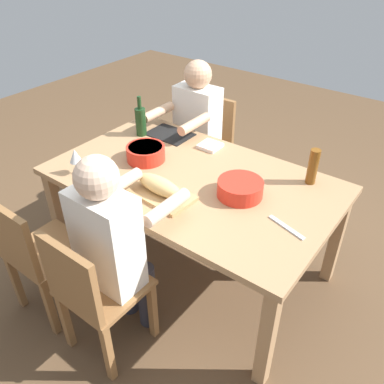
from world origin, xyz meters
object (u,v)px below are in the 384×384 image
(chair_far_left, at_px, (207,142))
(cutting_board, at_px, (160,194))
(chair_near_center, at_px, (92,291))
(dining_table, at_px, (192,188))
(wine_glass, at_px, (75,157))
(diner_near_center, at_px, (113,240))
(diner_far_left, at_px, (194,126))
(chair_near_left, at_px, (35,252))
(bread_loaf, at_px, (159,186))
(wine_bottle, at_px, (141,121))
(serving_bowl_greens, at_px, (146,152))
(serving_bowl_salad, at_px, (240,188))
(napkin_stack, at_px, (210,146))
(beer_bottle, at_px, (313,167))

(chair_far_left, xyz_separation_m, cutting_board, (0.45, -1.11, 0.27))
(chair_near_center, xyz_separation_m, cutting_board, (-0.03, 0.58, 0.27))
(dining_table, relative_size, wine_glass, 10.47)
(dining_table, height_order, chair_near_center, chair_near_center)
(diner_near_center, relative_size, diner_far_left, 1.00)
(chair_near_left, bearing_deg, bread_loaf, 52.52)
(chair_near_center, distance_m, wine_bottle, 1.31)
(cutting_board, bearing_deg, serving_bowl_greens, 143.21)
(cutting_board, bearing_deg, bread_loaf, 0.00)
(serving_bowl_salad, relative_size, wine_bottle, 0.90)
(dining_table, distance_m, serving_bowl_salad, 0.36)
(serving_bowl_salad, bearing_deg, chair_far_left, 134.13)
(dining_table, distance_m, wine_bottle, 0.71)
(chair_far_left, height_order, napkin_stack, chair_far_left)
(chair_near_left, xyz_separation_m, bread_loaf, (0.45, 0.58, 0.32))
(dining_table, bearing_deg, serving_bowl_salad, 1.50)
(diner_far_left, relative_size, bread_loaf, 3.75)
(chair_near_center, relative_size, diner_near_center, 0.71)
(dining_table, xyz_separation_m, diner_far_left, (-0.48, 0.66, 0.04))
(chair_near_left, relative_size, serving_bowl_greens, 3.40)
(cutting_board, bearing_deg, wine_glass, -167.27)
(chair_near_left, relative_size, cutting_board, 2.12)
(chair_near_center, relative_size, wine_bottle, 2.93)
(serving_bowl_greens, distance_m, cutting_board, 0.42)
(chair_far_left, height_order, wine_bottle, wine_bottle)
(diner_far_left, xyz_separation_m, serving_bowl_salad, (0.81, -0.65, 0.10))
(dining_table, height_order, napkin_stack, napkin_stack)
(diner_far_left, height_order, bread_loaf, diner_far_left)
(dining_table, height_order, beer_bottle, beer_bottle)
(napkin_stack, bearing_deg, cutting_board, -81.18)
(diner_near_center, bearing_deg, diner_far_left, 109.86)
(serving_bowl_greens, relative_size, napkin_stack, 1.78)
(cutting_board, distance_m, wine_glass, 0.58)
(serving_bowl_greens, xyz_separation_m, wine_glass, (-0.22, -0.38, 0.06))
(chair_far_left, xyz_separation_m, serving_bowl_greens, (0.11, -0.86, 0.31))
(cutting_board, xyz_separation_m, beer_bottle, (0.63, 0.64, 0.10))
(diner_far_left, distance_m, serving_bowl_salad, 1.05)
(dining_table, xyz_separation_m, wine_bottle, (-0.64, 0.24, 0.19))
(dining_table, height_order, wine_bottle, wine_bottle)
(diner_near_center, distance_m, bread_loaf, 0.41)
(wine_glass, bearing_deg, cutting_board, 12.73)
(wine_glass, bearing_deg, beer_bottle, 32.83)
(serving_bowl_greens, relative_size, wine_glass, 1.51)
(chair_near_left, relative_size, bread_loaf, 2.66)
(wine_bottle, bearing_deg, diner_far_left, 68.77)
(dining_table, height_order, bread_loaf, bread_loaf)
(chair_near_center, xyz_separation_m, serving_bowl_greens, (-0.37, 0.83, 0.31))
(chair_far_left, xyz_separation_m, wine_glass, (-0.11, -1.23, 0.37))
(cutting_board, relative_size, napkin_stack, 2.86)
(chair_far_left, xyz_separation_m, wine_bottle, (-0.16, -0.61, 0.37))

